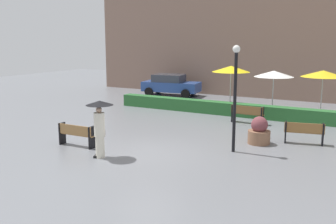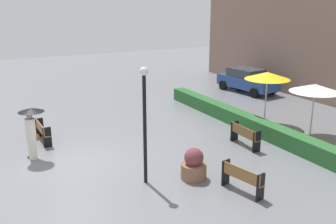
{
  "view_description": "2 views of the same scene",
  "coord_description": "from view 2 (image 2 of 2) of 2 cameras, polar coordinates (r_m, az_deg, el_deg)",
  "views": [
    {
      "loc": [
        7.6,
        -11.85,
        4.2
      ],
      "look_at": [
        -1.19,
        3.72,
        0.83
      ],
      "focal_mm": 41.85,
      "sensor_mm": 36.0,
      "label": 1
    },
    {
      "loc": [
        13.76,
        -3.2,
        5.97
      ],
      "look_at": [
        -0.51,
        4.31,
        1.31
      ],
      "focal_mm": 41.45,
      "sensor_mm": 36.0,
      "label": 2
    }
  ],
  "objects": [
    {
      "name": "ground_plane",
      "position": [
        15.33,
        -13.59,
        -7.27
      ],
      "size": [
        60.0,
        60.0,
        0.0
      ],
      "primitive_type": "plane",
      "color": "slate"
    },
    {
      "name": "hedge_strip",
      "position": [
        19.14,
        11.08,
        -1.27
      ],
      "size": [
        12.92,
        0.7,
        0.7
      ],
      "primitive_type": "cube",
      "color": "#28602D",
      "rests_on": "ground"
    },
    {
      "name": "parked_car",
      "position": [
        26.7,
        11.56,
        4.66
      ],
      "size": [
        4.4,
        2.43,
        1.57
      ],
      "color": "#28478C",
      "rests_on": "ground"
    },
    {
      "name": "patio_umbrella_yellow",
      "position": [
        19.42,
        14.42,
        5.19
      ],
      "size": [
        2.19,
        2.19,
        2.64
      ],
      "color": "silver",
      "rests_on": "ground"
    },
    {
      "name": "bench_near_left",
      "position": [
        17.72,
        -18.0,
        -2.6
      ],
      "size": [
        1.62,
        0.4,
        0.87
      ],
      "color": "#9E7242",
      "rests_on": "ground"
    },
    {
      "name": "planter_pot",
      "position": [
        13.52,
        3.8,
        -7.85
      ],
      "size": [
        0.89,
        0.89,
        1.12
      ],
      "color": "brown",
      "rests_on": "ground"
    },
    {
      "name": "bench_back_row",
      "position": [
        16.67,
        11.19,
        -3.26
      ],
      "size": [
        1.66,
        0.42,
        0.89
      ],
      "color": "brown",
      "rests_on": "ground"
    },
    {
      "name": "lamp_post",
      "position": [
        12.56,
        -3.46,
        -0.28
      ],
      "size": [
        0.28,
        0.28,
        3.96
      ],
      "color": "black",
      "rests_on": "ground"
    },
    {
      "name": "patio_umbrella_white",
      "position": [
        18.4,
        20.8,
        3.31
      ],
      "size": [
        2.22,
        2.22,
        2.4
      ],
      "color": "silver",
      "rests_on": "ground"
    },
    {
      "name": "pedestrian_with_umbrella",
      "position": [
        15.73,
        -19.46,
        -1.99
      ],
      "size": [
        0.98,
        0.98,
        2.05
      ],
      "color": "silver",
      "rests_on": "ground"
    },
    {
      "name": "bench_far_right",
      "position": [
        12.77,
        10.8,
        -9.42
      ],
      "size": [
        1.56,
        0.65,
        0.88
      ],
      "color": "olive",
      "rests_on": "ground"
    }
  ]
}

